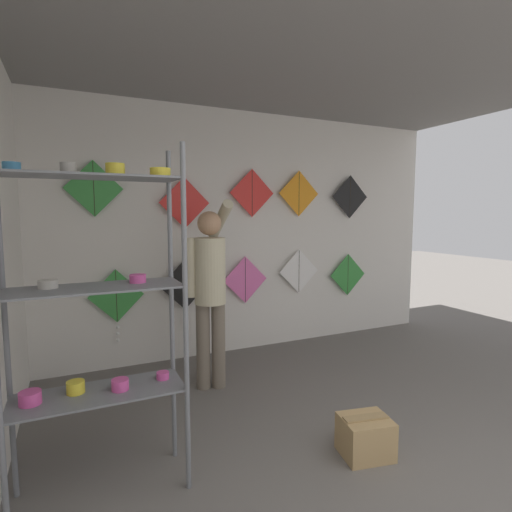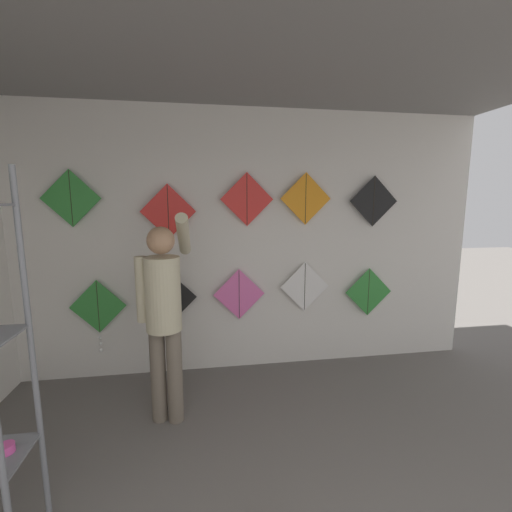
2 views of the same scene
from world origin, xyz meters
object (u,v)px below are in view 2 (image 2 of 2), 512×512
Objects in this scene: kite_1 at (170,302)px; kite_2 at (239,294)px; kite_7 at (247,199)px; kite_4 at (368,292)px; kite_8 at (306,199)px; kite_5 at (71,198)px; kite_3 at (305,287)px; kite_6 at (168,211)px; shopkeeper at (164,307)px; kite_0 at (98,310)px; kite_9 at (374,201)px.

kite_2 is at bearing 0.08° from kite_1.
kite_1 is 1.34m from kite_7.
kite_8 is at bearing 180.00° from kite_4.
kite_7 is (1.71, 0.00, -0.01)m from kite_5.
kite_2 is 0.74m from kite_3.
kite_4 is 1.75m from kite_7.
kite_7 is at bearing 0.00° from kite_6.
shopkeeper is at bearing -150.89° from kite_3.
kite_6 is at bearing 180.00° from kite_3.
kite_5 is at bearing 179.67° from kite_0.
kite_5 is (-0.89, 0.00, 1.07)m from kite_1.
kite_1 is 1.46m from kite_3.
kite_8 is 0.78m from kite_9.
kite_5 is at bearing 180.00° from kite_7.
kite_5 is (-2.35, 0.00, 0.96)m from kite_3.
kite_5 reaches higher than kite_6.
kite_2 is at bearing 0.04° from kite_0.
kite_0 is at bearing -179.96° from kite_7.
kite_9 is at bearing 0.00° from kite_2.
shopkeeper is 3.17× the size of kite_8.
kite_3 is at bearing 0.00° from kite_7.
kite_6 is (-1.44, 0.00, 0.83)m from kite_3.
shopkeeper is 1.10m from kite_6.
kite_4 is 1.00× the size of kite_9.
kite_1 is at bearing -0.06° from kite_5.
kite_0 is at bearing -179.98° from kite_4.
kite_1 is 1.38× the size of kite_6.
kite_5 is 3.12m from kite_9.
kite_9 is (2.20, 0.80, 0.86)m from shopkeeper.
shopkeeper reaches higher than kite_2.
kite_4 is at bearing 0.00° from kite_7.
kite_1 is at bearing 0.00° from kite_0.
kite_1 is (-0.03, 0.80, -0.18)m from shopkeeper.
kite_4 is 1.00× the size of kite_7.
kite_5 is at bearing 180.00° from kite_3.
kite_3 is 1.00× the size of kite_5.
kite_2 is at bearing 180.00° from kite_7.
kite_9 is at bearing 0.00° from kite_3.
shopkeeper is at bearing -131.29° from kite_2.
kite_7 is at bearing 180.00° from kite_3.
kite_1 is 1.38× the size of kite_4.
shopkeeper is 1.07m from kite_2.
kite_2 is at bearing 180.00° from kite_3.
kite_6 is 1.44m from kite_8.
shopkeeper is at bearing -47.06° from kite_0.
kite_8 reaches higher than kite_6.
kite_6 is 1.00× the size of kite_9.
kite_9 is (1.50, 0.00, 0.99)m from kite_2.
kite_2 is 1.14m from kite_6.
shopkeeper is at bearing -160.00° from kite_4.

